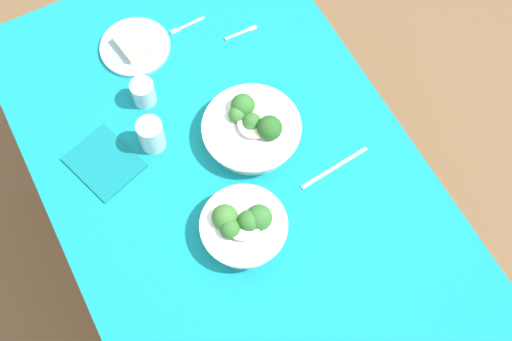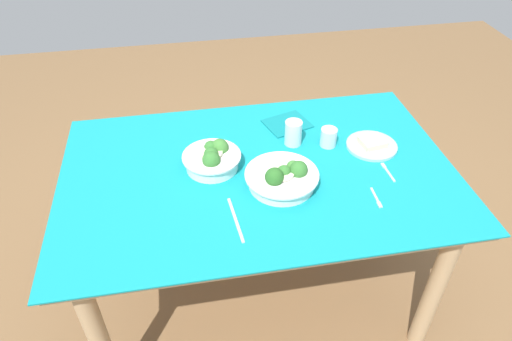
{
  "view_description": "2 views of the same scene",
  "coord_description": "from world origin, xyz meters",
  "px_view_note": "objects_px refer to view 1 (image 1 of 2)",
  "views": [
    {
      "loc": [
        -0.7,
        0.29,
        2.42
      ],
      "look_at": [
        -0.04,
        -0.05,
        0.79
      ],
      "focal_mm": 48.03,
      "sensor_mm": 36.0,
      "label": 1
    },
    {
      "loc": [
        -0.25,
        -1.34,
        1.86
      ],
      "look_at": [
        -0.02,
        -0.04,
        0.79
      ],
      "focal_mm": 32.26,
      "sensor_mm": 36.0,
      "label": 2
    }
  ],
  "objects_px": {
    "water_glass_center": "(143,92)",
    "napkin_folded_upper": "(104,162)",
    "table_knife_left": "(335,168)",
    "broccoli_bowl_near": "(252,128)",
    "water_glass_side": "(151,135)",
    "fork_by_near_bowl": "(186,26)",
    "bread_side_plate": "(135,46)",
    "fork_by_far_bowl": "(242,32)",
    "broccoli_bowl_far": "(243,226)"
  },
  "relations": [
    {
      "from": "broccoli_bowl_near",
      "to": "napkin_folded_upper",
      "type": "bearing_deg",
      "value": 74.4
    },
    {
      "from": "water_glass_side",
      "to": "table_knife_left",
      "type": "relative_size",
      "value": 0.48
    },
    {
      "from": "broccoli_bowl_far",
      "to": "fork_by_far_bowl",
      "type": "xyz_separation_m",
      "value": [
        0.55,
        -0.28,
        -0.04
      ]
    },
    {
      "from": "broccoli_bowl_far",
      "to": "table_knife_left",
      "type": "xyz_separation_m",
      "value": [
        0.04,
        -0.3,
        -0.04
      ]
    },
    {
      "from": "bread_side_plate",
      "to": "fork_by_near_bowl",
      "type": "height_order",
      "value": "bread_side_plate"
    },
    {
      "from": "broccoli_bowl_near",
      "to": "water_glass_center",
      "type": "relative_size",
      "value": 3.54
    },
    {
      "from": "bread_side_plate",
      "to": "napkin_folded_upper",
      "type": "distance_m",
      "value": 0.37
    },
    {
      "from": "bread_side_plate",
      "to": "water_glass_side",
      "type": "relative_size",
      "value": 1.99
    },
    {
      "from": "broccoli_bowl_near",
      "to": "water_glass_side",
      "type": "relative_size",
      "value": 2.61
    },
    {
      "from": "bread_side_plate",
      "to": "table_knife_left",
      "type": "distance_m",
      "value": 0.68
    },
    {
      "from": "fork_by_far_bowl",
      "to": "fork_by_near_bowl",
      "type": "bearing_deg",
      "value": 146.52
    },
    {
      "from": "broccoli_bowl_near",
      "to": "fork_by_far_bowl",
      "type": "bearing_deg",
      "value": -22.96
    },
    {
      "from": "fork_by_near_bowl",
      "to": "water_glass_center",
      "type": "bearing_deg",
      "value": 37.4
    },
    {
      "from": "water_glass_side",
      "to": "fork_by_near_bowl",
      "type": "xyz_separation_m",
      "value": [
        0.31,
        -0.24,
        -0.05
      ]
    },
    {
      "from": "bread_side_plate",
      "to": "fork_by_far_bowl",
      "type": "height_order",
      "value": "bread_side_plate"
    },
    {
      "from": "broccoli_bowl_near",
      "to": "water_glass_side",
      "type": "bearing_deg",
      "value": 68.22
    },
    {
      "from": "broccoli_bowl_far",
      "to": "fork_by_near_bowl",
      "type": "bearing_deg",
      "value": -12.6
    },
    {
      "from": "fork_by_far_bowl",
      "to": "table_knife_left",
      "type": "xyz_separation_m",
      "value": [
        -0.51,
        -0.02,
        -0.0
      ]
    },
    {
      "from": "broccoli_bowl_far",
      "to": "napkin_folded_upper",
      "type": "distance_m",
      "value": 0.42
    },
    {
      "from": "water_glass_side",
      "to": "table_knife_left",
      "type": "bearing_deg",
      "value": -126.46
    },
    {
      "from": "broccoli_bowl_far",
      "to": "water_glass_side",
      "type": "distance_m",
      "value": 0.35
    },
    {
      "from": "water_glass_center",
      "to": "table_knife_left",
      "type": "relative_size",
      "value": 0.35
    },
    {
      "from": "fork_by_far_bowl",
      "to": "napkin_folded_upper",
      "type": "xyz_separation_m",
      "value": [
        -0.2,
        0.52,
        0.0
      ]
    },
    {
      "from": "water_glass_side",
      "to": "table_knife_left",
      "type": "height_order",
      "value": "water_glass_side"
    },
    {
      "from": "table_knife_left",
      "to": "bread_side_plate",
      "type": "bearing_deg",
      "value": 112.34
    },
    {
      "from": "water_glass_center",
      "to": "napkin_folded_upper",
      "type": "height_order",
      "value": "water_glass_center"
    },
    {
      "from": "bread_side_plate",
      "to": "water_glass_center",
      "type": "bearing_deg",
      "value": 165.27
    },
    {
      "from": "fork_by_near_bowl",
      "to": "bread_side_plate",
      "type": "bearing_deg",
      "value": -1.89
    },
    {
      "from": "broccoli_bowl_far",
      "to": "fork_by_far_bowl",
      "type": "distance_m",
      "value": 0.62
    },
    {
      "from": "bread_side_plate",
      "to": "broccoli_bowl_far",
      "type": "bearing_deg",
      "value": -178.39
    },
    {
      "from": "fork_by_far_bowl",
      "to": "table_knife_left",
      "type": "relative_size",
      "value": 0.48
    },
    {
      "from": "fork_by_far_bowl",
      "to": "napkin_folded_upper",
      "type": "bearing_deg",
      "value": -156.67
    },
    {
      "from": "fork_by_far_bowl",
      "to": "table_knife_left",
      "type": "bearing_deg",
      "value": -85.98
    },
    {
      "from": "water_glass_center",
      "to": "napkin_folded_upper",
      "type": "bearing_deg",
      "value": 125.94
    },
    {
      "from": "table_knife_left",
      "to": "fork_by_near_bowl",
      "type": "bearing_deg",
      "value": 98.89
    },
    {
      "from": "broccoli_bowl_near",
      "to": "napkin_folded_upper",
      "type": "height_order",
      "value": "broccoli_bowl_near"
    },
    {
      "from": "broccoli_bowl_near",
      "to": "water_glass_side",
      "type": "xyz_separation_m",
      "value": [
        0.1,
        0.25,
        0.01
      ]
    },
    {
      "from": "table_knife_left",
      "to": "water_glass_side",
      "type": "bearing_deg",
      "value": 138.2
    },
    {
      "from": "bread_side_plate",
      "to": "fork_by_near_bowl",
      "type": "bearing_deg",
      "value": -89.74
    },
    {
      "from": "broccoli_bowl_near",
      "to": "water_glass_side",
      "type": "height_order",
      "value": "broccoli_bowl_near"
    },
    {
      "from": "napkin_folded_upper",
      "to": "water_glass_center",
      "type": "bearing_deg",
      "value": -54.06
    },
    {
      "from": "fork_by_near_bowl",
      "to": "broccoli_bowl_far",
      "type": "bearing_deg",
      "value": 75.26
    },
    {
      "from": "water_glass_center",
      "to": "broccoli_bowl_far",
      "type": "bearing_deg",
      "value": -172.45
    },
    {
      "from": "water_glass_side",
      "to": "napkin_folded_upper",
      "type": "xyz_separation_m",
      "value": [
        0.01,
        0.14,
        -0.05
      ]
    },
    {
      "from": "broccoli_bowl_far",
      "to": "water_glass_side",
      "type": "bearing_deg",
      "value": 16.35
    },
    {
      "from": "broccoli_bowl_far",
      "to": "fork_by_far_bowl",
      "type": "height_order",
      "value": "broccoli_bowl_far"
    },
    {
      "from": "bread_side_plate",
      "to": "water_glass_side",
      "type": "height_order",
      "value": "water_glass_side"
    },
    {
      "from": "table_knife_left",
      "to": "napkin_folded_upper",
      "type": "xyz_separation_m",
      "value": [
        0.3,
        0.54,
        0.0
      ]
    },
    {
      "from": "bread_side_plate",
      "to": "napkin_folded_upper",
      "type": "xyz_separation_m",
      "value": [
        -0.3,
        0.22,
        -0.01
      ]
    },
    {
      "from": "water_glass_center",
      "to": "napkin_folded_upper",
      "type": "distance_m",
      "value": 0.22
    }
  ]
}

